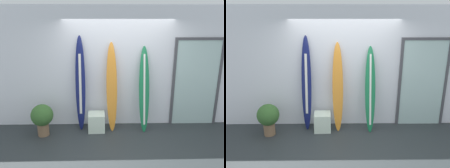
{
  "view_description": "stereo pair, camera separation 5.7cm",
  "coord_description": "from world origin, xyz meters",
  "views": [
    {
      "loc": [
        -0.27,
        -3.64,
        2.39
      ],
      "look_at": [
        -0.15,
        0.95,
        1.1
      ],
      "focal_mm": 34.15,
      "sensor_mm": 36.0,
      "label": 1
    },
    {
      "loc": [
        -0.21,
        -3.64,
        2.39
      ],
      "look_at": [
        -0.15,
        0.95,
        1.1
      ],
      "focal_mm": 34.15,
      "sensor_mm": 36.0,
      "label": 2
    }
  ],
  "objects": [
    {
      "name": "ground",
      "position": [
        0.0,
        0.0,
        -0.02
      ],
      "size": [
        8.0,
        8.0,
        0.04
      ],
      "primitive_type": "cube",
      "color": "#2B3032"
    },
    {
      "name": "glass_door",
      "position": [
        1.85,
        1.18,
        1.08
      ],
      "size": [
        1.14,
        0.06,
        2.1
      ],
      "color": "silver",
      "rests_on": "ground"
    },
    {
      "name": "surfboard_sunset",
      "position": [
        -0.16,
        0.97,
        0.99
      ],
      "size": [
        0.26,
        0.4,
        2.01
      ],
      "color": "orange",
      "rests_on": "ground"
    },
    {
      "name": "display_block_left",
      "position": [
        -0.51,
        0.87,
        0.21
      ],
      "size": [
        0.39,
        0.39,
        0.42
      ],
      "color": "silver",
      "rests_on": "ground"
    },
    {
      "name": "wall_back",
      "position": [
        0.0,
        1.3,
        1.4
      ],
      "size": [
        7.2,
        0.2,
        2.8
      ],
      "primitive_type": "cube",
      "color": "white",
      "rests_on": "ground"
    },
    {
      "name": "surfboard_emerald",
      "position": [
        0.58,
        0.94,
        0.95
      ],
      "size": [
        0.24,
        0.48,
        1.93
      ],
      "color": "#197243",
      "rests_on": "ground"
    },
    {
      "name": "surfboard_navy",
      "position": [
        -0.87,
        1.01,
        1.06
      ],
      "size": [
        0.23,
        0.31,
        2.16
      ],
      "color": "#131A54",
      "rests_on": "ground"
    },
    {
      "name": "potted_plant",
      "position": [
        -1.69,
        0.68,
        0.43
      ],
      "size": [
        0.48,
        0.48,
        0.72
      ],
      "color": "#846447",
      "rests_on": "ground"
    }
  ]
}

